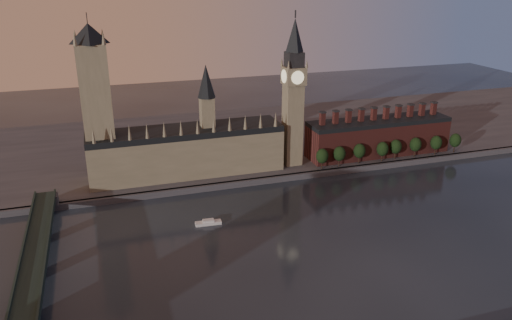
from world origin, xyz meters
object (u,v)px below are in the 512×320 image
(big_ben, at_px, (293,92))
(river_boat, at_px, (208,222))
(westminster_bridge, at_px, (30,287))
(victoria_tower, at_px, (96,101))

(big_ben, height_order, river_boat, big_ben)
(westminster_bridge, bearing_deg, victoria_tower, 73.44)
(westminster_bridge, bearing_deg, big_ben, 34.33)
(victoria_tower, relative_size, river_boat, 7.21)
(big_ben, relative_size, river_boat, 7.14)
(victoria_tower, distance_m, westminster_bridge, 133.21)
(westminster_bridge, distance_m, river_boat, 99.91)
(big_ben, xyz_separation_m, westminster_bridge, (-165.00, -112.70, -49.39))
(river_boat, bearing_deg, victoria_tower, 130.37)
(river_boat, bearing_deg, big_ben, 44.41)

